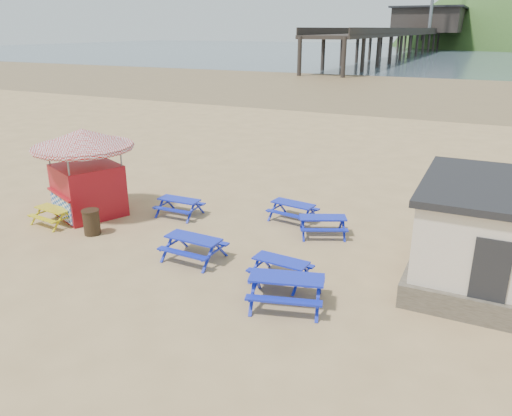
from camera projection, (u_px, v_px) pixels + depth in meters
The scene contains 13 objects.
ground at pixel (215, 243), 18.11m from camera, with size 400.00×400.00×0.00m, color tan.
wet_sand at pixel (428, 88), 64.75m from camera, with size 400.00×400.00×0.00m, color olive.
sea at pixel (477, 52), 162.26m from camera, with size 400.00×400.00×0.00m, color #4A5D6A.
picnic_table_blue_a at pixel (179, 207), 20.63m from camera, with size 1.75×1.43×0.72m.
picnic_table_blue_b at pixel (293, 211), 20.14m from camera, with size 1.92×1.63×0.73m.
picnic_table_blue_c at pixel (322, 226), 18.68m from camera, with size 2.15×1.99×0.72m.
picnic_table_blue_d at pixel (194, 248), 16.69m from camera, with size 1.96×1.61×0.80m.
picnic_table_blue_e at pixel (286, 291), 13.92m from camera, with size 2.44×2.16×0.87m.
picnic_table_blue_f at pixel (281, 270), 15.26m from camera, with size 1.80×1.49×0.71m.
picnic_table_yellow at pixel (54, 216), 19.75m from camera, with size 1.73×1.46×0.66m.
ice_cream_kiosk at pixel (85, 162), 20.11m from camera, with size 5.33×5.33×3.61m.
litter_bin at pixel (91, 222), 18.71m from camera, with size 0.66×0.66×0.97m.
pier at pixel (425, 34), 174.72m from camera, with size 24.00×220.00×39.29m.
Camera 1 is at (8.54, -14.33, 7.33)m, focal length 35.00 mm.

